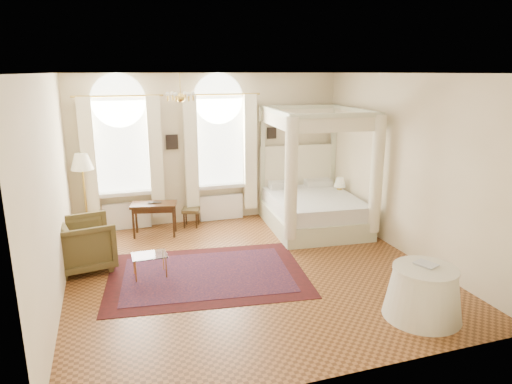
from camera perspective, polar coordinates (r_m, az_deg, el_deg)
ground at (r=7.98m, az=-0.66°, el=-9.79°), size 6.00×6.00×0.00m
room_walls at (r=7.38m, az=-0.71°, el=4.33°), size 6.00×6.00×6.00m
window_left at (r=9.97m, az=-16.28°, el=3.61°), size 1.62×0.27×3.29m
window_right at (r=10.25m, az=-4.46°, el=4.45°), size 1.62×0.27×3.29m
chandelier at (r=8.23m, az=-9.42°, el=11.72°), size 0.51×0.45×0.50m
wall_pictures at (r=10.25m, az=-5.25°, el=6.72°), size 2.54×0.03×0.39m
canopy_bed at (r=9.98m, az=7.23°, el=-1.22°), size 2.15×2.55×2.59m
nightstand at (r=10.69m, az=9.83°, el=-1.87°), size 0.42×0.38×0.59m
nightstand_lamp at (r=10.59m, az=10.43°, el=1.07°), size 0.27×0.27×0.40m
writing_desk at (r=9.68m, az=-12.64°, el=-1.96°), size 1.00×0.67×0.69m
laptop at (r=9.70m, az=-12.53°, el=-1.23°), size 0.33×0.25×0.02m
stool at (r=10.14m, az=-8.14°, el=-2.43°), size 0.46×0.46×0.41m
armchair at (r=8.44m, az=-20.69°, el=-6.09°), size 1.13×1.11×0.90m
coffee_table at (r=7.84m, az=-13.18°, el=-7.90°), size 0.58×0.41×0.39m
floor_lamp at (r=9.81m, az=-20.91°, el=3.06°), size 0.45×0.45×1.75m
oriental_rug at (r=7.87m, az=-6.13°, el=-10.20°), size 3.54×2.74×0.01m
side_table at (r=6.87m, az=20.17°, el=-11.72°), size 1.07×1.07×0.73m
book at (r=6.71m, az=19.98°, el=-8.73°), size 0.31×0.35×0.03m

